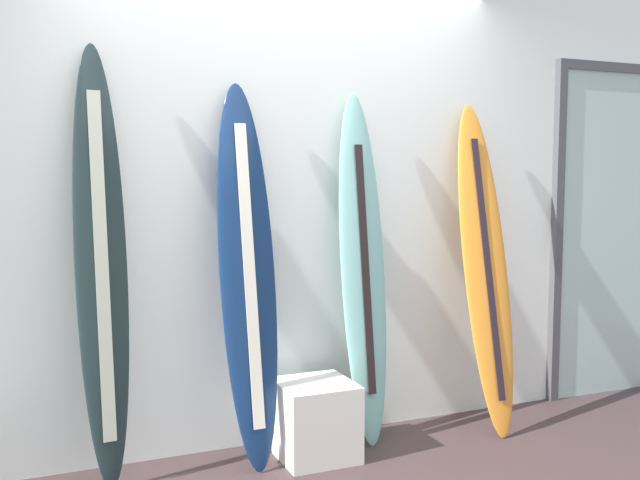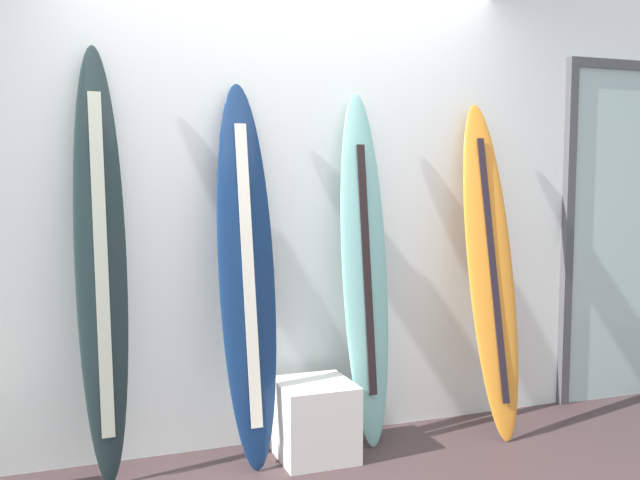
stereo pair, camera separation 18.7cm
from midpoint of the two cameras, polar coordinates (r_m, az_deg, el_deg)
wall_back at (r=4.03m, az=-4.50°, el=4.13°), size 7.20×0.20×2.80m
surfboard_charcoal at (r=3.59m, az=-18.24°, el=-1.92°), size 0.26×0.30×2.10m
surfboard_navy at (r=3.68m, az=-7.16°, el=-2.87°), size 0.30×0.40×1.94m
surfboard_seafoam at (r=3.96m, az=2.04°, el=-2.48°), size 0.28×0.31×1.92m
surfboard_sunset at (r=4.24m, az=11.63°, el=-2.12°), size 0.30×0.47×1.88m
display_block_left at (r=3.89m, az=-1.80°, el=-13.94°), size 0.39×0.39×0.40m
glass_door at (r=5.23m, az=21.59°, el=1.07°), size 1.15×0.06×2.19m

